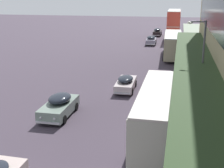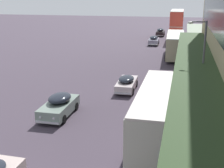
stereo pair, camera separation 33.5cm
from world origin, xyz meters
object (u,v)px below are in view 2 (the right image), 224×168
object	(u,v)px
transit_bus_kerbside_far	(175,44)
sedan_second_mid	(154,40)
sedan_second_near	(163,85)
sedan_lead_mid	(127,83)
transit_bus_kerbside_front	(177,24)
sedan_trailing_mid	(160,32)
sedan_oncoming_front	(59,105)
transit_bus_kerbside_rear	(158,112)
street_lamp	(201,57)

from	to	relation	value
transit_bus_kerbside_far	sedan_second_mid	world-z (taller)	transit_bus_kerbside_far
sedan_second_mid	sedan_second_near	world-z (taller)	sedan_second_mid
transit_bus_kerbside_far	sedan_second_mid	distance (m)	11.65
transit_bus_kerbside_far	sedan_lead_mid	size ratio (longest dim) A/B	2.48
transit_bus_kerbside_front	sedan_second_mid	size ratio (longest dim) A/B	2.13
transit_bus_kerbside_far	sedan_second_near	xyz separation A→B (m)	(-0.41, -18.31, -1.15)
sedan_trailing_mid	transit_bus_kerbside_front	bearing A→B (deg)	-56.95
transit_bus_kerbside_far	sedan_second_mid	bearing A→B (deg)	111.22
sedan_second_mid	sedan_oncoming_front	bearing A→B (deg)	-95.62
transit_bus_kerbside_front	transit_bus_kerbside_rear	bearing A→B (deg)	-89.58
street_lamp	transit_bus_kerbside_front	bearing A→B (deg)	94.44
transit_bus_kerbside_front	sedan_oncoming_front	world-z (taller)	transit_bus_kerbside_front
transit_bus_kerbside_far	transit_bus_kerbside_rear	bearing A→B (deg)	-90.16
transit_bus_kerbside_rear	street_lamp	bearing A→B (deg)	69.35
transit_bus_kerbside_far	sedan_trailing_mid	world-z (taller)	transit_bus_kerbside_far
sedan_second_mid	transit_bus_kerbside_front	bearing A→B (deg)	62.23
transit_bus_kerbside_rear	sedan_second_mid	distance (m)	39.42
street_lamp	sedan_second_mid	bearing A→B (deg)	102.03
transit_bus_kerbside_far	sedan_trailing_mid	distance (m)	23.85
transit_bus_kerbside_front	sedan_second_near	distance (m)	36.38
sedan_oncoming_front	sedan_lead_mid	world-z (taller)	sedan_oncoming_front
transit_bus_kerbside_far	sedan_oncoming_front	xyz separation A→B (m)	(-7.79, -25.69, -1.11)
transit_bus_kerbside_front	transit_bus_kerbside_far	world-z (taller)	transit_bus_kerbside_front
sedan_second_near	sedan_lead_mid	bearing A→B (deg)	177.14
transit_bus_kerbside_rear	sedan_lead_mid	distance (m)	11.02
transit_bus_kerbside_rear	sedan_trailing_mid	bearing A→B (deg)	94.32
sedan_trailing_mid	street_lamp	size ratio (longest dim) A/B	0.68
transit_bus_kerbside_front	transit_bus_kerbside_far	bearing A→B (deg)	-88.67
sedan_trailing_mid	street_lamp	world-z (taller)	street_lamp
sedan_second_mid	sedan_trailing_mid	bearing A→B (deg)	89.10
sedan_lead_mid	sedan_second_near	world-z (taller)	sedan_second_near
sedan_trailing_mid	sedan_second_mid	bearing A→B (deg)	-90.90
transit_bus_kerbside_front	sedan_lead_mid	xyz separation A→B (m)	(-3.53, -36.12, -2.46)
transit_bus_kerbside_rear	sedan_oncoming_front	distance (m)	8.24
sedan_oncoming_front	sedan_trailing_mid	world-z (taller)	sedan_trailing_mid
transit_bus_kerbside_far	sedan_trailing_mid	size ratio (longest dim) A/B	2.46
transit_bus_kerbside_rear	sedan_second_near	xyz separation A→B (m)	(-0.34, 10.07, -1.18)
sedan_second_mid	street_lamp	distance (m)	32.90
sedan_second_mid	sedan_trailing_mid	xyz separation A→B (m)	(0.20, 12.68, 0.02)
sedan_oncoming_front	transit_bus_kerbside_rear	bearing A→B (deg)	-19.19
street_lamp	sedan_oncoming_front	bearing A→B (deg)	-156.66
sedan_oncoming_front	transit_bus_kerbside_front	bearing A→B (deg)	80.42
sedan_second_near	transit_bus_kerbside_front	bearing A→B (deg)	90.01
sedan_trailing_mid	transit_bus_kerbside_rear	bearing A→B (deg)	-85.68
transit_bus_kerbside_front	transit_bus_kerbside_rear	distance (m)	46.38
sedan_second_mid	sedan_second_near	distance (m)	29.36
sedan_lead_mid	sedan_second_mid	distance (m)	28.94
transit_bus_kerbside_far	street_lamp	world-z (taller)	street_lamp
transit_bus_kerbside_rear	street_lamp	distance (m)	7.98
transit_bus_kerbside_front	transit_bus_kerbside_far	xyz separation A→B (m)	(0.42, -17.99, -1.25)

